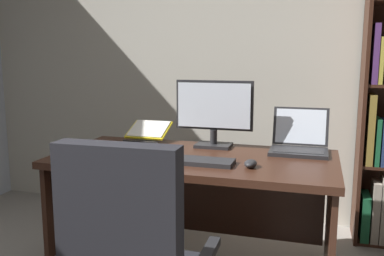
# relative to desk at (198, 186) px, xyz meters

# --- Properties ---
(wall_back) EXTENTS (5.33, 0.12, 2.68)m
(wall_back) POSITION_rel_desk_xyz_m (0.15, 1.07, 0.79)
(wall_back) COLOR beige
(wall_back) RESTS_ON ground
(desk) EXTENTS (1.60, 0.79, 0.76)m
(desk) POSITION_rel_desk_xyz_m (0.00, 0.00, 0.00)
(desk) COLOR #381E14
(desk) RESTS_ON ground
(monitor) EXTENTS (0.49, 0.16, 0.42)m
(monitor) POSITION_rel_desk_xyz_m (0.05, 0.19, 0.42)
(monitor) COLOR #232326
(monitor) RESTS_ON desk
(laptop) EXTENTS (0.33, 0.32, 0.25)m
(laptop) POSITION_rel_desk_xyz_m (0.57, 0.20, 0.26)
(laptop) COLOR #232326
(laptop) RESTS_ON desk
(keyboard) EXTENTS (0.42, 0.15, 0.02)m
(keyboard) POSITION_rel_desk_xyz_m (0.05, -0.24, 0.22)
(keyboard) COLOR #232326
(keyboard) RESTS_ON desk
(computer_mouse) EXTENTS (0.06, 0.10, 0.04)m
(computer_mouse) POSITION_rel_desk_xyz_m (0.35, -0.24, 0.23)
(computer_mouse) COLOR #232326
(computer_mouse) RESTS_ON desk
(reading_stand_with_book) EXTENTS (0.27, 0.27, 0.12)m
(reading_stand_with_book) POSITION_rel_desk_xyz_m (-0.42, 0.25, 0.27)
(reading_stand_with_book) COLOR #232326
(reading_stand_with_book) RESTS_ON desk
(open_binder) EXTENTS (0.44, 0.33, 0.02)m
(open_binder) POSITION_rel_desk_xyz_m (-0.51, -0.29, 0.22)
(open_binder) COLOR yellow
(open_binder) RESTS_ON desk
(notepad) EXTENTS (0.16, 0.22, 0.01)m
(notepad) POSITION_rel_desk_xyz_m (-0.23, -0.01, 0.21)
(notepad) COLOR silver
(notepad) RESTS_ON desk
(pen) EXTENTS (0.14, 0.01, 0.01)m
(pen) POSITION_rel_desk_xyz_m (-0.21, -0.01, 0.22)
(pen) COLOR black
(pen) RESTS_ON notepad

